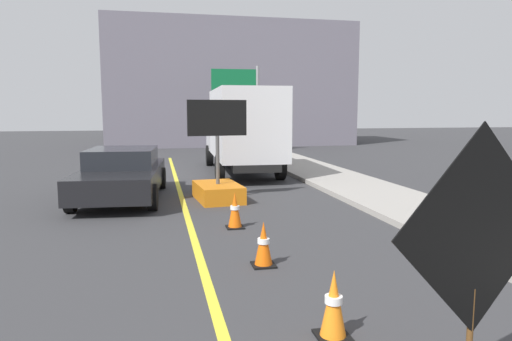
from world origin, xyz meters
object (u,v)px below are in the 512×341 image
at_px(highway_guide_sign, 244,93).
at_px(roadwork_sign, 476,235).
at_px(pickup_car, 122,174).
at_px(traffic_cone_far_lane, 235,210).
at_px(traffic_cone_mid_lane, 264,244).
at_px(traffic_cone_near_sign, 333,305).
at_px(arrow_board_trailer, 218,183).
at_px(box_truck, 242,128).

bearing_deg(highway_guide_sign, roadwork_sign, -96.48).
xyz_separation_m(roadwork_sign, highway_guide_sign, (2.71, 23.88, 1.95)).
bearing_deg(pickup_car, traffic_cone_far_lane, -57.06).
bearing_deg(traffic_cone_mid_lane, traffic_cone_far_lane, 90.99).
distance_m(roadwork_sign, traffic_cone_mid_lane, 4.07).
height_order(highway_guide_sign, traffic_cone_near_sign, highway_guide_sign).
distance_m(highway_guide_sign, traffic_cone_far_lane, 18.21).
relative_size(roadwork_sign, pickup_car, 0.46).
height_order(pickup_car, traffic_cone_far_lane, pickup_car).
relative_size(arrow_board_trailer, traffic_cone_mid_lane, 3.83).
height_order(arrow_board_trailer, pickup_car, arrow_board_trailer).
height_order(box_truck, highway_guide_sign, highway_guide_sign).
distance_m(pickup_car, traffic_cone_mid_lane, 6.79).
xyz_separation_m(roadwork_sign, traffic_cone_near_sign, (-0.57, 1.42, -1.10)).
xyz_separation_m(roadwork_sign, box_truck, (0.89, 14.74, 0.28)).
bearing_deg(traffic_cone_near_sign, pickup_car, 107.45).
relative_size(roadwork_sign, arrow_board_trailer, 0.86).
bearing_deg(box_truck, traffic_cone_mid_lane, -98.68).
distance_m(box_truck, traffic_cone_near_sign, 13.47).
xyz_separation_m(arrow_board_trailer, traffic_cone_mid_lane, (-0.00, -5.50, -0.13)).
xyz_separation_m(arrow_board_trailer, traffic_cone_far_lane, (-0.05, -3.06, -0.11)).
height_order(pickup_car, highway_guide_sign, highway_guide_sign).
relative_size(highway_guide_sign, traffic_cone_mid_lane, 7.09).
relative_size(arrow_board_trailer, traffic_cone_far_lane, 3.58).
distance_m(highway_guide_sign, traffic_cone_near_sign, 22.90).
bearing_deg(traffic_cone_far_lane, roadwork_sign, -82.63).
relative_size(traffic_cone_mid_lane, traffic_cone_far_lane, 0.94).
relative_size(arrow_board_trailer, box_truck, 0.36).
xyz_separation_m(pickup_car, traffic_cone_mid_lane, (2.54, -6.29, -0.35)).
height_order(roadwork_sign, pickup_car, roadwork_sign).
bearing_deg(traffic_cone_mid_lane, box_truck, 81.32).
xyz_separation_m(arrow_board_trailer, highway_guide_sign, (3.48, 14.54, 2.94)).
distance_m(pickup_car, traffic_cone_far_lane, 4.60).
height_order(arrow_board_trailer, box_truck, box_truck).
bearing_deg(highway_guide_sign, traffic_cone_mid_lane, -99.86).
height_order(arrow_board_trailer, highway_guide_sign, highway_guide_sign).
relative_size(roadwork_sign, highway_guide_sign, 0.47).
bearing_deg(traffic_cone_mid_lane, pickup_car, 111.95).
relative_size(box_truck, pickup_car, 1.46).
bearing_deg(traffic_cone_near_sign, traffic_cone_mid_lane, 94.79).
distance_m(traffic_cone_mid_lane, traffic_cone_far_lane, 2.44).
xyz_separation_m(highway_guide_sign, traffic_cone_far_lane, (-3.52, -17.60, -3.05)).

